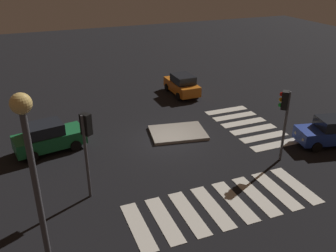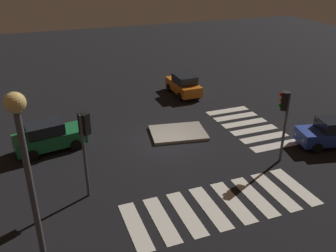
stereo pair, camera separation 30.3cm
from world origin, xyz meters
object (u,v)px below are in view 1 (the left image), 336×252
Objects in this scene: car_green at (48,137)px; traffic_light_south at (87,135)px; car_blue at (330,131)px; street_lamp at (33,170)px; traffic_light_east at (284,109)px; traffic_island at (178,133)px; car_orange at (182,85)px.

car_green is 1.01× the size of traffic_light_south.
car_blue is 17.54m from street_lamp.
traffic_light_east is at bearing -38.26° from traffic_light_south.
traffic_island is 0.92× the size of traffic_light_south.
street_lamp is at bearing 62.91° from traffic_light_east.
traffic_light_south is at bearing 12.16° from car_blue.
traffic_island is at bearing -16.00° from car_green.
street_lamp is (-8.49, -9.63, 4.80)m from traffic_island.
traffic_island is 13.71m from street_lamp.
car_blue is 1.02× the size of traffic_light_east.
car_orange is (3.19, 6.57, 0.73)m from traffic_island.
traffic_island is at bearing 153.29° from car_orange.
car_orange is at bearing 64.10° from traffic_island.
traffic_light_south reaches higher than car_blue.
car_blue is 0.98× the size of car_green.
car_orange is 11.74m from traffic_light_east.
street_lamp is at bearing -131.38° from traffic_island.
traffic_island is 8.23m from traffic_light_south.
street_lamp is (-16.28, -5.08, 4.07)m from car_blue.
traffic_light_east is 13.31m from street_lamp.
car_blue is 16.36m from car_green.
car_green is at bearing -6.39° from car_blue.
traffic_light_east is (-3.97, -0.39, 2.19)m from car_blue.
car_orange is 0.94× the size of traffic_light_south.
traffic_island is 0.53× the size of street_lamp.
street_lamp is at bearing -104.50° from car_green.
traffic_light_south is (-9.44, -10.99, 2.29)m from car_orange.
car_green is at bearing 85.50° from street_lamp.
car_orange is at bearing 14.08° from traffic_light_south.
traffic_light_south is (-6.25, -4.41, 3.02)m from traffic_island.
traffic_island is 0.94× the size of car_blue.
traffic_light_east reaches higher than car_orange.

